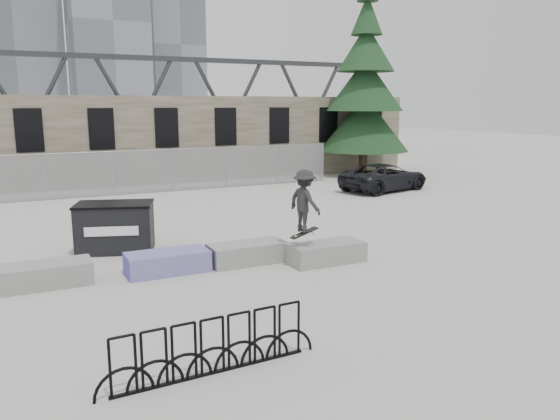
{
  "coord_description": "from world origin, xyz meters",
  "views": [
    {
      "loc": [
        -4.0,
        -12.76,
        4.09
      ],
      "look_at": [
        2.32,
        0.1,
        1.3
      ],
      "focal_mm": 35.0,
      "sensor_mm": 36.0,
      "label": 1
    }
  ],
  "objects_px": {
    "dumpster": "(115,227)",
    "spruce_tree": "(365,93)",
    "bike_rack": "(212,347)",
    "planter_center_right": "(247,252)",
    "skateboarder": "(305,201)",
    "planter_offset": "(326,252)",
    "suv": "(384,177)",
    "planter_center_left": "(168,261)",
    "planter_far_left": "(46,274)"
  },
  "relations": [
    {
      "from": "planter_center_left",
      "to": "planter_far_left",
      "type": "bearing_deg",
      "value": 175.14
    },
    {
      "from": "planter_center_right",
      "to": "suv",
      "type": "relative_size",
      "value": 0.43
    },
    {
      "from": "dumpster",
      "to": "spruce_tree",
      "type": "relative_size",
      "value": 0.21
    },
    {
      "from": "suv",
      "to": "planter_center_left",
      "type": "bearing_deg",
      "value": 110.0
    },
    {
      "from": "planter_far_left",
      "to": "dumpster",
      "type": "height_order",
      "value": "dumpster"
    },
    {
      "from": "planter_far_left",
      "to": "planter_center_right",
      "type": "bearing_deg",
      "value": -3.68
    },
    {
      "from": "bike_rack",
      "to": "spruce_tree",
      "type": "distance_m",
      "value": 25.26
    },
    {
      "from": "planter_center_right",
      "to": "planter_offset",
      "type": "relative_size",
      "value": 1.0
    },
    {
      "from": "spruce_tree",
      "to": "planter_offset",
      "type": "bearing_deg",
      "value": -127.62
    },
    {
      "from": "planter_center_right",
      "to": "skateboarder",
      "type": "xyz_separation_m",
      "value": [
        1.22,
        -0.88,
        1.4
      ]
    },
    {
      "from": "dumpster",
      "to": "bike_rack",
      "type": "xyz_separation_m",
      "value": [
        0.06,
        -8.03,
        -0.26
      ]
    },
    {
      "from": "bike_rack",
      "to": "suv",
      "type": "relative_size",
      "value": 0.77
    },
    {
      "from": "planter_far_left",
      "to": "spruce_tree",
      "type": "xyz_separation_m",
      "value": [
        18.02,
        13.47,
        4.41
      ]
    },
    {
      "from": "dumpster",
      "to": "skateboarder",
      "type": "height_order",
      "value": "skateboarder"
    },
    {
      "from": "planter_center_right",
      "to": "skateboarder",
      "type": "bearing_deg",
      "value": -36.01
    },
    {
      "from": "planter_center_right",
      "to": "dumpster",
      "type": "bearing_deg",
      "value": 136.54
    },
    {
      "from": "skateboarder",
      "to": "suv",
      "type": "bearing_deg",
      "value": -59.42
    },
    {
      "from": "planter_offset",
      "to": "bike_rack",
      "type": "height_order",
      "value": "bike_rack"
    },
    {
      "from": "planter_center_right",
      "to": "spruce_tree",
      "type": "relative_size",
      "value": 0.17
    },
    {
      "from": "spruce_tree",
      "to": "dumpster",
      "type": "bearing_deg",
      "value": -145.42
    },
    {
      "from": "skateboarder",
      "to": "planter_offset",
      "type": "bearing_deg",
      "value": -103.81
    },
    {
      "from": "planter_center_left",
      "to": "skateboarder",
      "type": "bearing_deg",
      "value": -16.23
    },
    {
      "from": "bike_rack",
      "to": "dumpster",
      "type": "bearing_deg",
      "value": 90.46
    },
    {
      "from": "planter_center_right",
      "to": "suv",
      "type": "xyz_separation_m",
      "value": [
        10.65,
        8.33,
        0.36
      ]
    },
    {
      "from": "bike_rack",
      "to": "planter_center_left",
      "type": "bearing_deg",
      "value": 82.42
    },
    {
      "from": "planter_far_left",
      "to": "dumpster",
      "type": "bearing_deg",
      "value": 50.71
    },
    {
      "from": "planter_center_right",
      "to": "skateboarder",
      "type": "relative_size",
      "value": 1.16
    },
    {
      "from": "planter_offset",
      "to": "spruce_tree",
      "type": "relative_size",
      "value": 0.17
    },
    {
      "from": "planter_offset",
      "to": "bike_rack",
      "type": "xyz_separation_m",
      "value": [
        -4.68,
        -4.43,
        0.15
      ]
    },
    {
      "from": "planter_far_left",
      "to": "planter_offset",
      "type": "bearing_deg",
      "value": -10.11
    },
    {
      "from": "spruce_tree",
      "to": "suv",
      "type": "distance_m",
      "value": 7.24
    },
    {
      "from": "planter_center_right",
      "to": "spruce_tree",
      "type": "height_order",
      "value": "spruce_tree"
    },
    {
      "from": "dumpster",
      "to": "planter_center_left",
      "type": "bearing_deg",
      "value": -55.01
    },
    {
      "from": "dumpster",
      "to": "bike_rack",
      "type": "bearing_deg",
      "value": -71.03
    },
    {
      "from": "planter_offset",
      "to": "suv",
      "type": "relative_size",
      "value": 0.43
    },
    {
      "from": "planter_offset",
      "to": "skateboarder",
      "type": "height_order",
      "value": "skateboarder"
    },
    {
      "from": "planter_center_left",
      "to": "suv",
      "type": "xyz_separation_m",
      "value": [
        12.74,
        8.25,
        0.36
      ]
    },
    {
      "from": "planter_offset",
      "to": "dumpster",
      "type": "relative_size",
      "value": 0.84
    },
    {
      "from": "planter_far_left",
      "to": "bike_rack",
      "type": "relative_size",
      "value": 0.56
    },
    {
      "from": "dumpster",
      "to": "skateboarder",
      "type": "xyz_separation_m",
      "value": [
        4.09,
        -3.61,
        0.99
      ]
    },
    {
      "from": "spruce_tree",
      "to": "skateboarder",
      "type": "relative_size",
      "value": 6.65
    },
    {
      "from": "planter_center_right",
      "to": "dumpster",
      "type": "xyz_separation_m",
      "value": [
        -2.87,
        2.72,
        0.41
      ]
    },
    {
      "from": "planter_far_left",
      "to": "bike_rack",
      "type": "height_order",
      "value": "bike_rack"
    },
    {
      "from": "skateboarder",
      "to": "bike_rack",
      "type": "bearing_deg",
      "value": 123.98
    },
    {
      "from": "planter_center_right",
      "to": "suv",
      "type": "distance_m",
      "value": 13.53
    },
    {
      "from": "planter_far_left",
      "to": "bike_rack",
      "type": "xyz_separation_m",
      "value": [
        2.04,
        -5.62,
        0.15
      ]
    },
    {
      "from": "planter_offset",
      "to": "bike_rack",
      "type": "bearing_deg",
      "value": -136.6
    },
    {
      "from": "planter_center_left",
      "to": "planter_center_right",
      "type": "xyz_separation_m",
      "value": [
        2.09,
        -0.08,
        0.0
      ]
    },
    {
      "from": "suv",
      "to": "skateboarder",
      "type": "relative_size",
      "value": 2.7
    },
    {
      "from": "planter_far_left",
      "to": "suv",
      "type": "relative_size",
      "value": 0.43
    }
  ]
}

